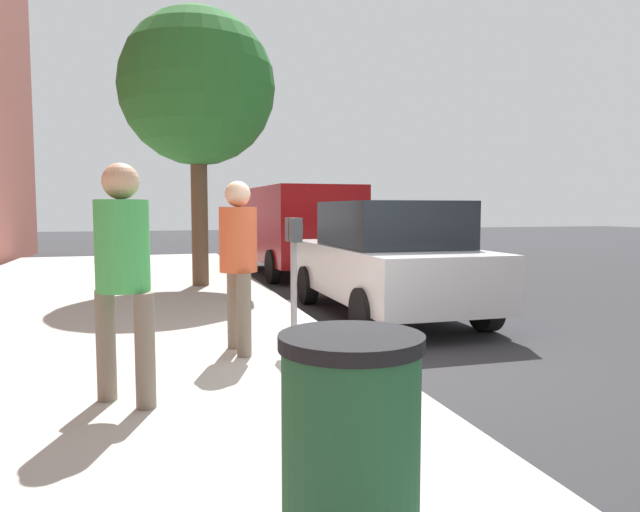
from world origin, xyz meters
The scene contains 9 objects.
ground_plane centered at (0.00, 0.00, 0.00)m, with size 80.00×80.00×0.00m, color #2B2B2D.
sidewalk_slab centered at (0.00, 3.00, 0.07)m, with size 28.00×6.00×0.15m, color #A8A59E.
parking_meter centered at (0.38, 0.63, 1.17)m, with size 0.36×0.12×1.41m.
pedestrian_at_meter centered at (0.25, 1.26, 1.21)m, with size 0.54×0.39×1.79m.
pedestrian_bystander centered at (-1.13, 2.34, 1.26)m, with size 0.42×0.45×1.85m.
parked_sedan_near centered at (2.44, -1.35, 0.89)m, with size 4.41×2.00×1.77m.
parked_van_far centered at (8.50, -1.35, 1.26)m, with size 5.27×2.26×2.18m.
street_tree centered at (5.80, 1.20, 3.96)m, with size 2.98×2.98×5.33m.
trash_bin centered at (-3.61, 1.37, 0.66)m, with size 0.59×0.59×1.01m.
Camera 1 is at (-5.75, 2.13, 1.66)m, focal length 32.49 mm.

